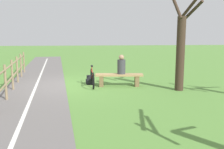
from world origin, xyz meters
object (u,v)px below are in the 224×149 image
backpack (89,80)px  tree_near_bench (181,48)px  bench (119,78)px  person_seated (121,66)px  bicycle (92,78)px

backpack → tree_near_bench: 3.91m
bench → tree_near_bench: (-2.15, 0.98, 1.23)m
backpack → tree_near_bench: bearing=155.7°
backpack → person_seated: bearing=157.3°
person_seated → bicycle: 1.27m
bicycle → backpack: (0.11, -0.41, -0.16)m
person_seated → bicycle: person_seated is taller
bench → backpack: bench is taller
bench → person_seated: size_ratio=2.51×
backpack → bench: bearing=156.1°
person_seated → tree_near_bench: 2.39m
bicycle → person_seated: bearing=81.6°
person_seated → backpack: (1.28, -0.53, -0.66)m
bench → tree_near_bench: 2.66m
bench → person_seated: bearing=-180.0°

